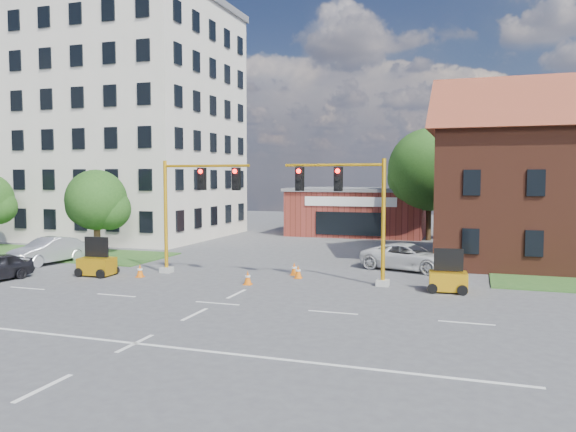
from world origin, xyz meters
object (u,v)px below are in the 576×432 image
Objects in this scene: signal_mast_east at (350,205)px; signal_mast_west at (192,203)px; trailer_west at (97,264)px; trailer_east at (448,279)px; pickup_white at (409,257)px.

signal_mast_west is at bearing 180.00° from signal_mast_east.
trailer_west is at bearing -155.80° from signal_mast_west.
signal_mast_east is at bearing 168.29° from trailer_east.
trailer_east is 6.19m from pickup_white.
trailer_east is (4.74, -0.50, -3.32)m from signal_mast_east.
trailer_west is 18.16m from trailer_east.
pickup_white is at bearing 107.45° from trailer_east.
trailer_west reaches higher than pickup_white.
trailer_east is at bearing -2.13° from signal_mast_west.
trailer_west is 1.04× the size of trailer_east.
signal_mast_east reaches higher than pickup_white.
signal_mast_west is 3.22× the size of trailer_east.
trailer_east is 0.36× the size of pickup_white.
signal_mast_east reaches higher than trailer_west.
pickup_white is (15.67, 7.28, 0.12)m from trailer_west.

